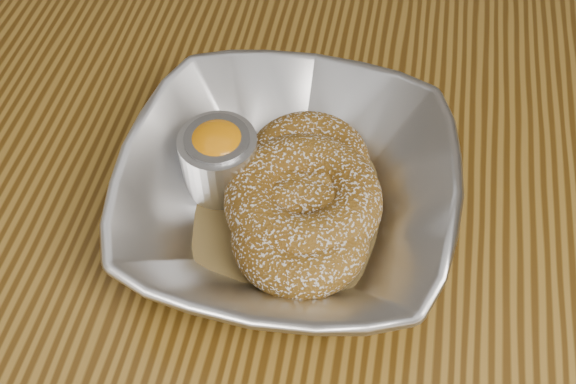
% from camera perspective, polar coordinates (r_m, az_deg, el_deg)
% --- Properties ---
extents(table, '(1.20, 0.80, 0.75)m').
position_cam_1_polar(table, '(0.58, -9.75, -8.77)').
color(table, brown).
rests_on(table, ground_plane).
extents(serving_bowl, '(0.23, 0.23, 0.06)m').
position_cam_1_polar(serving_bowl, '(0.47, 0.00, -0.10)').
color(serving_bowl, silver).
rests_on(serving_bowl, table).
extents(parchment, '(0.19, 0.19, 0.00)m').
position_cam_1_polar(parchment, '(0.49, 0.00, -1.48)').
color(parchment, brown).
rests_on(parchment, table).
extents(donut_back, '(0.09, 0.09, 0.03)m').
position_cam_1_polar(donut_back, '(0.49, 1.75, 2.57)').
color(donut_back, brown).
rests_on(donut_back, parchment).
extents(donut_front, '(0.12, 0.12, 0.03)m').
position_cam_1_polar(donut_front, '(0.45, 1.05, -3.77)').
color(donut_front, brown).
rests_on(donut_front, parchment).
extents(donut_extra, '(0.11, 0.11, 0.04)m').
position_cam_1_polar(donut_extra, '(0.47, 1.30, -0.67)').
color(donut_extra, brown).
rests_on(donut_extra, parchment).
extents(ramekin, '(0.06, 0.06, 0.05)m').
position_cam_1_polar(ramekin, '(0.48, -5.86, 2.92)').
color(ramekin, silver).
rests_on(ramekin, table).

